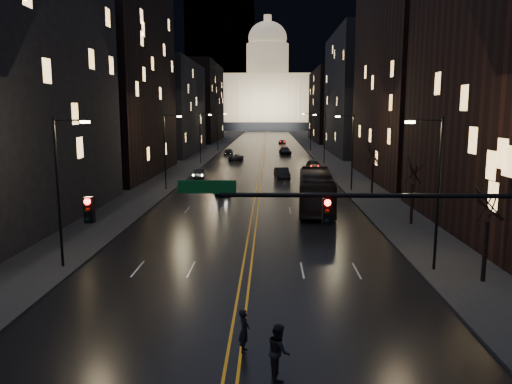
# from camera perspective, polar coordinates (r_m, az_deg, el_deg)

# --- Properties ---
(ground) EXTENTS (900.00, 900.00, 0.00)m
(ground) POSITION_cam_1_polar(r_m,az_deg,el_deg) (20.65, -2.44, -17.56)
(ground) COLOR black
(ground) RESTS_ON ground
(road) EXTENTS (20.00, 320.00, 0.02)m
(road) POSITION_cam_1_polar(r_m,az_deg,el_deg) (148.69, 1.05, 5.61)
(road) COLOR black
(road) RESTS_ON ground
(sidewalk_left) EXTENTS (8.00, 320.00, 0.16)m
(sidewalk_left) POSITION_cam_1_polar(r_m,az_deg,el_deg) (149.47, -4.35, 5.63)
(sidewalk_left) COLOR black
(sidewalk_left) RESTS_ON ground
(sidewalk_right) EXTENTS (8.00, 320.00, 0.16)m
(sidewalk_right) POSITION_cam_1_polar(r_m,az_deg,el_deg) (149.21, 6.46, 5.60)
(sidewalk_right) COLOR black
(sidewalk_right) RESTS_ON ground
(center_line) EXTENTS (0.62, 320.00, 0.01)m
(center_line) POSITION_cam_1_polar(r_m,az_deg,el_deg) (148.69, 1.05, 5.62)
(center_line) COLOR orange
(center_line) RESTS_ON road
(building_left_mid) EXTENTS (12.00, 30.00, 28.00)m
(building_left_mid) POSITION_cam_1_polar(r_m,az_deg,el_deg) (75.91, -15.93, 12.41)
(building_left_mid) COLOR black
(building_left_mid) RESTS_ON ground
(building_left_far) EXTENTS (12.00, 34.00, 20.00)m
(building_left_far) POSITION_cam_1_polar(r_m,az_deg,el_deg) (112.63, -10.01, 9.42)
(building_left_far) COLOR black
(building_left_far) RESTS_ON ground
(building_left_dist) EXTENTS (12.00, 40.00, 24.00)m
(building_left_dist) POSITION_cam_1_polar(r_m,az_deg,el_deg) (159.98, -6.56, 10.11)
(building_left_dist) COLOR black
(building_left_dist) RESTS_ON ground
(building_right_tall) EXTENTS (12.00, 30.00, 38.00)m
(building_right_tall) POSITION_cam_1_polar(r_m,az_deg,el_deg) (71.82, 18.22, 16.52)
(building_right_tall) COLOR black
(building_right_tall) RESTS_ON ground
(building_right_mid) EXTENTS (12.00, 34.00, 26.00)m
(building_right_mid) POSITION_cam_1_polar(r_m,az_deg,el_deg) (112.19, 11.88, 10.90)
(building_right_mid) COLOR black
(building_right_mid) RESTS_ON ground
(building_right_dist) EXTENTS (12.00, 40.00, 22.00)m
(building_right_dist) POSITION_cam_1_polar(r_m,az_deg,el_deg) (159.62, 8.77, 9.70)
(building_right_dist) COLOR black
(building_right_dist) RESTS_ON ground
(mountain_ridge) EXTENTS (520.00, 60.00, 130.00)m
(mountain_ridge) POSITION_cam_1_polar(r_m,az_deg,el_deg) (404.12, 7.37, 17.05)
(mountain_ridge) COLOR black
(mountain_ridge) RESTS_ON ground
(capitol) EXTENTS (90.00, 50.00, 58.50)m
(capitol) POSITION_cam_1_polar(r_m,az_deg,el_deg) (268.51, 1.31, 10.87)
(capitol) COLOR black
(capitol) RESTS_ON ground
(traffic_signal) EXTENTS (17.29, 0.45, 7.00)m
(traffic_signal) POSITION_cam_1_polar(r_m,az_deg,el_deg) (19.40, 15.17, -3.60)
(traffic_signal) COLOR black
(traffic_signal) RESTS_ON ground
(streetlamp_right_near) EXTENTS (2.13, 0.25, 9.00)m
(streetlamp_right_near) POSITION_cam_1_polar(r_m,az_deg,el_deg) (30.22, 19.82, 0.65)
(streetlamp_right_near) COLOR black
(streetlamp_right_near) RESTS_ON ground
(streetlamp_left_near) EXTENTS (2.13, 0.25, 9.00)m
(streetlamp_left_near) POSITION_cam_1_polar(r_m,az_deg,el_deg) (31.17, -21.40, 0.80)
(streetlamp_left_near) COLOR black
(streetlamp_left_near) RESTS_ON ground
(streetlamp_right_mid) EXTENTS (2.13, 0.25, 9.00)m
(streetlamp_right_mid) POSITION_cam_1_polar(r_m,az_deg,el_deg) (59.30, 10.80, 4.96)
(streetlamp_right_mid) COLOR black
(streetlamp_right_mid) RESTS_ON ground
(streetlamp_left_mid) EXTENTS (2.13, 0.25, 9.00)m
(streetlamp_left_mid) POSITION_cam_1_polar(r_m,az_deg,el_deg) (59.79, -10.20, 5.02)
(streetlamp_left_mid) COLOR black
(streetlamp_left_mid) RESTS_ON ground
(streetlamp_right_far) EXTENTS (2.13, 0.25, 9.00)m
(streetlamp_right_far) POSITION_cam_1_polar(r_m,az_deg,el_deg) (89.00, 7.73, 6.40)
(streetlamp_right_far) COLOR black
(streetlamp_right_far) RESTS_ON ground
(streetlamp_left_far) EXTENTS (2.13, 0.25, 9.00)m
(streetlamp_left_far) POSITION_cam_1_polar(r_m,az_deg,el_deg) (89.32, -6.29, 6.44)
(streetlamp_left_far) COLOR black
(streetlamp_left_far) RESTS_ON ground
(streetlamp_right_dist) EXTENTS (2.13, 0.25, 9.00)m
(streetlamp_right_dist) POSITION_cam_1_polar(r_m,az_deg,el_deg) (118.84, 6.19, 7.11)
(streetlamp_right_dist) COLOR black
(streetlamp_right_dist) RESTS_ON ground
(streetlamp_left_dist) EXTENTS (2.13, 0.25, 9.00)m
(streetlamp_left_dist) POSITION_cam_1_polar(r_m,az_deg,el_deg) (119.09, -4.32, 7.14)
(streetlamp_left_dist) COLOR black
(streetlamp_left_dist) RESTS_ON ground
(tree_right_near) EXTENTS (2.40, 2.40, 6.65)m
(tree_right_near) POSITION_cam_1_polar(r_m,az_deg,el_deg) (29.24, 25.05, -1.06)
(tree_right_near) COLOR black
(tree_right_near) RESTS_ON ground
(tree_right_mid) EXTENTS (2.40, 2.40, 6.65)m
(tree_right_mid) POSITION_cam_1_polar(r_m,az_deg,el_deg) (42.31, 17.57, 2.30)
(tree_right_mid) COLOR black
(tree_right_mid) RESTS_ON ground
(tree_right_far) EXTENTS (2.40, 2.40, 6.65)m
(tree_right_far) POSITION_cam_1_polar(r_m,az_deg,el_deg) (57.78, 13.24, 4.22)
(tree_right_far) COLOR black
(tree_right_far) RESTS_ON ground
(bus) EXTENTS (3.93, 13.39, 3.68)m
(bus) POSITION_cam_1_polar(r_m,az_deg,el_deg) (47.94, 6.86, 0.19)
(bus) COLOR black
(bus) RESTS_ON ground
(oncoming_car_a) EXTENTS (2.30, 4.55, 1.48)m
(oncoming_car_a) POSITION_cam_1_polar(r_m,az_deg,el_deg) (55.96, -3.89, 0.39)
(oncoming_car_a) COLOR black
(oncoming_car_a) RESTS_ON ground
(oncoming_car_b) EXTENTS (1.72, 4.23, 1.37)m
(oncoming_car_b) POSITION_cam_1_polar(r_m,az_deg,el_deg) (70.61, -6.46, 2.13)
(oncoming_car_b) COLOR black
(oncoming_car_b) RESTS_ON ground
(oncoming_car_c) EXTENTS (2.70, 5.16, 1.39)m
(oncoming_car_c) POSITION_cam_1_polar(r_m,az_deg,el_deg) (94.69, -2.27, 3.98)
(oncoming_car_c) COLOR black
(oncoming_car_c) RESTS_ON ground
(oncoming_car_d) EXTENTS (2.50, 5.30, 1.49)m
(oncoming_car_d) POSITION_cam_1_polar(r_m,az_deg,el_deg) (106.35, -3.17, 4.57)
(oncoming_car_d) COLOR black
(oncoming_car_d) RESTS_ON ground
(receding_car_a) EXTENTS (2.27, 5.18, 1.65)m
(receding_car_a) POSITION_cam_1_polar(r_m,az_deg,el_deg) (68.73, 2.98, 2.11)
(receding_car_a) COLOR black
(receding_car_a) RESTS_ON ground
(receding_car_b) EXTENTS (2.34, 4.69, 1.53)m
(receding_car_b) POSITION_cam_1_polar(r_m,az_deg,el_deg) (81.77, 6.59, 3.15)
(receding_car_b) COLOR black
(receding_car_b) RESTS_ON ground
(receding_car_c) EXTENTS (2.78, 5.74, 1.61)m
(receding_car_c) POSITION_cam_1_polar(r_m,az_deg,el_deg) (108.90, 3.35, 4.71)
(receding_car_c) COLOR black
(receding_car_c) RESTS_ON ground
(receding_car_d) EXTENTS (2.16, 4.53, 1.25)m
(receding_car_d) POSITION_cam_1_polar(r_m,az_deg,el_deg) (144.76, 3.00, 5.75)
(receding_car_d) COLOR black
(receding_car_d) RESTS_ON ground
(pedestrian_a) EXTENTS (0.47, 0.67, 1.73)m
(pedestrian_a) POSITION_cam_1_polar(r_m,az_deg,el_deg) (20.11, -1.36, -15.57)
(pedestrian_a) COLOR black
(pedestrian_a) RESTS_ON ground
(pedestrian_b) EXTENTS (0.69, 1.04, 1.98)m
(pedestrian_b) POSITION_cam_1_polar(r_m,az_deg,el_deg) (18.38, 2.61, -17.68)
(pedestrian_b) COLOR black
(pedestrian_b) RESTS_ON ground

